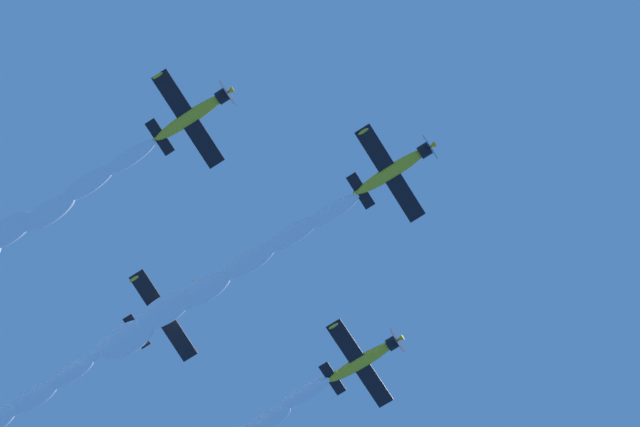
{
  "coord_description": "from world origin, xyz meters",
  "views": [
    {
      "loc": [
        -13.24,
        -23.14,
        1.89
      ],
      "look_at": [
        -7.43,
        0.18,
        88.57
      ],
      "focal_mm": 53.78,
      "sensor_mm": 36.0,
      "label": 1
    }
  ],
  "objects_px": {
    "airplane_lead": "(394,170)",
    "airplane_slot_tail": "(168,312)",
    "airplane_left_wingman": "(364,360)",
    "airplane_right_wingman": "(193,115)"
  },
  "relations": [
    {
      "from": "airplane_left_wingman",
      "to": "airplane_right_wingman",
      "type": "relative_size",
      "value": 1.0
    },
    {
      "from": "airplane_lead",
      "to": "airplane_slot_tail",
      "type": "height_order",
      "value": "airplane_slot_tail"
    },
    {
      "from": "airplane_left_wingman",
      "to": "airplane_slot_tail",
      "type": "bearing_deg",
      "value": 179.64
    },
    {
      "from": "airplane_left_wingman",
      "to": "airplane_slot_tail",
      "type": "relative_size",
      "value": 1.0
    },
    {
      "from": "airplane_right_wingman",
      "to": "airplane_slot_tail",
      "type": "bearing_deg",
      "value": 85.28
    },
    {
      "from": "airplane_left_wingman",
      "to": "airplane_right_wingman",
      "type": "bearing_deg",
      "value": -137.68
    },
    {
      "from": "airplane_lead",
      "to": "airplane_slot_tail",
      "type": "bearing_deg",
      "value": 132.38
    },
    {
      "from": "airplane_right_wingman",
      "to": "airplane_slot_tail",
      "type": "height_order",
      "value": "airplane_slot_tail"
    },
    {
      "from": "airplane_lead",
      "to": "airplane_left_wingman",
      "type": "height_order",
      "value": "airplane_lead"
    },
    {
      "from": "airplane_lead",
      "to": "airplane_slot_tail",
      "type": "xyz_separation_m",
      "value": [
        -17.45,
        19.12,
        1.02
      ]
    }
  ]
}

